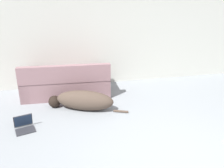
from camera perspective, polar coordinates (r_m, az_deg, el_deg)
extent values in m
cube|color=beige|center=(5.60, 1.08, 13.63)|extent=(7.87, 0.06, 2.66)
cube|color=gray|center=(5.09, -11.71, -0.39)|extent=(1.93, 0.97, 0.42)
cube|color=gray|center=(4.62, -12.12, 2.57)|extent=(1.89, 0.24, 0.36)
cube|color=gray|center=(5.11, -2.27, 0.91)|extent=(0.25, 0.88, 0.56)
cube|color=gray|center=(5.17, -21.13, -0.21)|extent=(0.25, 0.88, 0.56)
ellipsoid|color=#4C3D33|center=(4.28, -7.13, -4.25)|extent=(1.19, 0.79, 0.39)
sphere|color=black|center=(4.53, -14.78, -4.44)|extent=(0.32, 0.32, 0.24)
cylinder|color=#4C3D33|center=(4.21, 2.31, -7.16)|extent=(0.28, 0.15, 0.04)
cube|color=#2D2D33|center=(3.90, -21.69, -11.26)|extent=(0.34, 0.30, 0.02)
cube|color=#2D2D33|center=(3.97, -22.21, -8.83)|extent=(0.30, 0.15, 0.22)
cube|color=#23334C|center=(3.96, -22.19, -8.89)|extent=(0.28, 0.13, 0.20)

